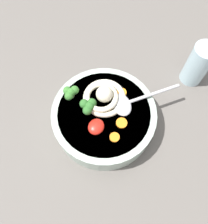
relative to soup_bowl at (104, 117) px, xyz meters
The scene contains 11 objects.
table_slab 7.33cm from the soup_bowl, 141.58° to the right, with size 132.99×132.99×4.06cm, color #5B5651.
soup_bowl is the anchor object (origin of this frame).
noodle_pile 5.67cm from the soup_bowl, 149.80° to the right, with size 11.20×10.98×4.50cm.
soup_spoon 7.00cm from the soup_bowl, 139.05° to the left, with size 15.22×13.84×1.60cm.
chili_sauce_dollop 6.00cm from the soup_bowl, ahead, with size 3.93×3.54×1.77cm, color red.
broccoli_floret_rear 6.51cm from the soup_bowl, 71.36° to the right, with size 4.20×3.61×3.32cm.
broccoli_floret_far 10.26cm from the soup_bowl, 89.44° to the right, with size 4.00×3.44×3.16cm.
carrot_slice_near_spoon 7.57cm from the soup_bowl, 48.89° to the left, with size 2.22×2.22×0.60cm, color orange.
carrot_slice_center 7.40cm from the soup_bowl, 168.02° to the left, with size 2.40×2.40×0.76cm, color orange.
carrot_slice_beside_noodles 6.02cm from the soup_bowl, 82.97° to the left, with size 2.55×2.55×0.49cm, color orange.
drinking_glass 28.34cm from the soup_bowl, 148.04° to the left, with size 6.15×6.15×12.26cm, color silver.
Camera 1 is at (23.25, 13.61, 58.99)cm, focal length 36.53 mm.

